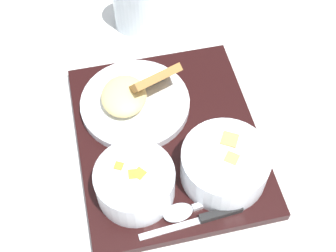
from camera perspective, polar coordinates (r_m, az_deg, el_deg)
name	(u,v)px	position (r m, az deg, el deg)	size (l,w,h in m)	color
ground_plane	(168,141)	(0.83, 0.00, -1.89)	(4.00, 4.00, 0.00)	silver
serving_tray	(168,139)	(0.82, 0.00, -1.54)	(0.38, 0.32, 0.02)	black
bowl_salad	(135,182)	(0.73, -4.05, -6.82)	(0.13, 0.13, 0.06)	silver
bowl_soup	(225,164)	(0.75, 6.94, -4.58)	(0.14, 0.14, 0.06)	silver
plate_main	(134,99)	(0.84, -4.13, 3.29)	(0.20, 0.20, 0.08)	silver
knife	(210,217)	(0.74, 5.09, -10.96)	(0.02, 0.17, 0.01)	silver
spoon	(194,207)	(0.74, 3.17, -9.88)	(0.03, 0.15, 0.01)	silver
glass_water	(134,5)	(0.98, -4.11, 14.51)	(0.08, 0.08, 0.11)	silver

